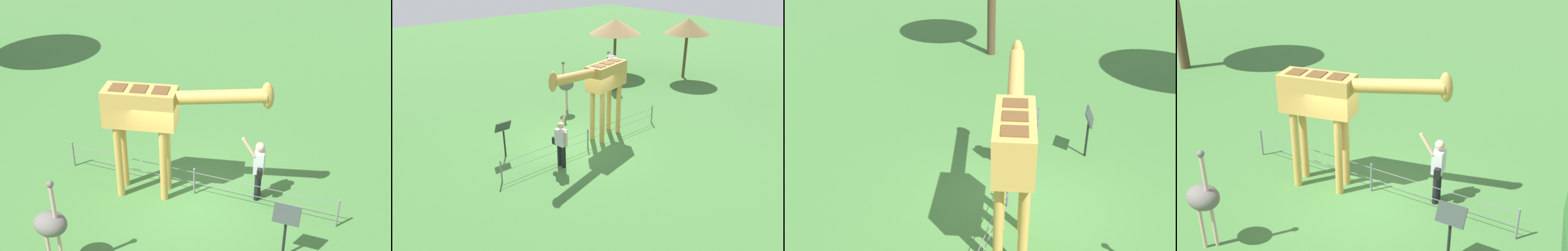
% 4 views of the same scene
% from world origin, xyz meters
% --- Properties ---
extents(ground_plane, '(60.00, 60.00, 0.00)m').
position_xyz_m(ground_plane, '(0.00, 0.00, 0.00)').
color(ground_plane, '#427538').
extents(giraffe, '(3.93, 1.31, 3.24)m').
position_xyz_m(giraffe, '(-0.87, -0.06, 2.26)').
color(giraffe, gold).
rests_on(giraffe, ground_plane).
extents(visitor, '(0.56, 0.58, 1.76)m').
position_xyz_m(visitor, '(1.51, 0.64, 0.90)').
color(visitor, black).
rests_on(visitor, ground_plane).
extents(ostrich, '(0.70, 0.56, 2.25)m').
position_xyz_m(ostrich, '(-1.71, -3.20, 1.18)').
color(ostrich, '#CC9E93').
rests_on(ostrich, ground_plane).
extents(info_sign, '(0.56, 0.21, 1.32)m').
position_xyz_m(info_sign, '(2.57, -1.17, 0.95)').
color(info_sign, black).
rests_on(info_sign, ground_plane).
extents(wire_fence, '(7.05, 0.05, 0.75)m').
position_xyz_m(wire_fence, '(0.00, 0.22, 0.40)').
color(wire_fence, slate).
rests_on(wire_fence, ground_plane).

